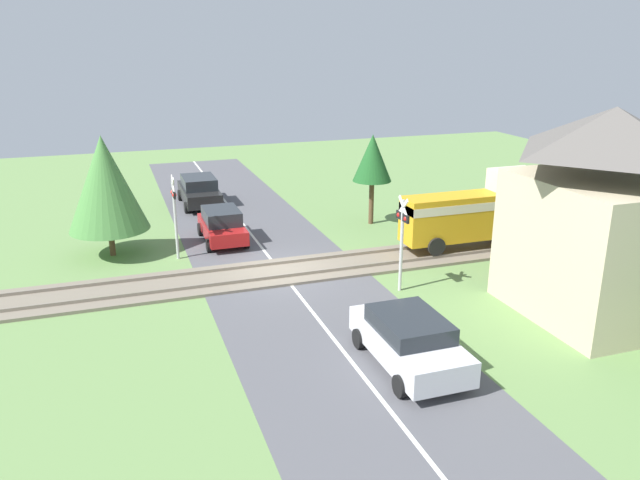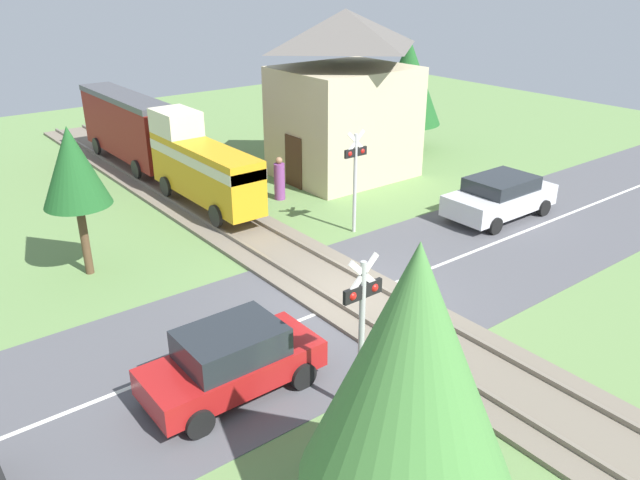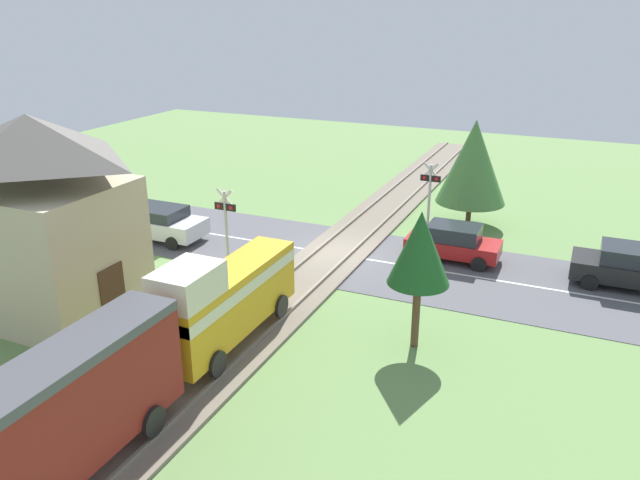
{
  "view_description": "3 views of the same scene",
  "coord_description": "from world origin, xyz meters",
  "views": [
    {
      "loc": [
        21.92,
        -5.95,
        8.79
      ],
      "look_at": [
        0.0,
        1.58,
        1.2
      ],
      "focal_mm": 35.0,
      "sensor_mm": 36.0,
      "label": 1
    },
    {
      "loc": [
        -9.9,
        -11.14,
        8.28
      ],
      "look_at": [
        0.0,
        1.58,
        1.2
      ],
      "focal_mm": 35.0,
      "sensor_mm": 36.0,
      "label": 2
    },
    {
      "loc": [
        -9.34,
        22.72,
        9.91
      ],
      "look_at": [
        0.0,
        1.58,
        1.2
      ],
      "focal_mm": 35.0,
      "sensor_mm": 36.0,
      "label": 3
    }
  ],
  "objects": [
    {
      "name": "tree_roadside_hedge",
      "position": [
        -5.16,
        6.01,
        3.23
      ],
      "size": [
        1.87,
        1.87,
        4.39
      ],
      "color": "brown",
      "rests_on": "ground_plane"
    },
    {
      "name": "ground_plane",
      "position": [
        0.0,
        0.0,
        0.0
      ],
      "size": [
        60.0,
        60.0,
        0.0
      ],
      "primitive_type": "plane",
      "color": "#66894C"
    },
    {
      "name": "car_behind_queue",
      "position": [
        -11.38,
        -1.44,
        0.82
      ],
      "size": [
        4.31,
        2.01,
        1.58
      ],
      "color": "black",
      "rests_on": "ground_plane"
    },
    {
      "name": "tree_beyond_track",
      "position": [
        -4.38,
        -6.16,
        3.09
      ],
      "size": [
        3.26,
        3.26,
        5.05
      ],
      "color": "brown",
      "rests_on": "ground_plane"
    },
    {
      "name": "road_surface",
      "position": [
        0.0,
        0.0,
        0.01
      ],
      "size": [
        48.0,
        6.4,
        0.02
      ],
      "color": "#515156",
      "rests_on": "ground_plane"
    },
    {
      "name": "train",
      "position": [
        0.0,
        12.28,
        1.86
      ],
      "size": [
        1.58,
        13.65,
        3.18
      ],
      "color": "gold",
      "rests_on": "track_bed"
    },
    {
      "name": "pedestrian_by_station",
      "position": [
        2.89,
        7.83,
        0.77
      ],
      "size": [
        0.42,
        0.42,
        1.68
      ],
      "color": "#7F3D84",
      "rests_on": "ground_plane"
    },
    {
      "name": "car_far_side",
      "position": [
        8.02,
        1.44,
        0.8
      ],
      "size": [
        4.28,
        2.04,
        1.5
      ],
      "color": "silver",
      "rests_on": "ground_plane"
    },
    {
      "name": "crossing_signal_east_approach",
      "position": [
        3.03,
        3.6,
        2.22
      ],
      "size": [
        0.9,
        0.18,
        3.5
      ],
      "color": "#B7B7B7",
      "rests_on": "ground_plane"
    },
    {
      "name": "station_building",
      "position": [
        6.82,
        8.72,
        3.31
      ],
      "size": [
        5.62,
        4.74,
        6.78
      ],
      "color": "#C6B793",
      "rests_on": "ground_plane"
    },
    {
      "name": "car_near_crossing",
      "position": [
        -4.67,
        -1.44,
        0.78
      ],
      "size": [
        3.78,
        1.82,
        1.51
      ],
      "color": "#A81919",
      "rests_on": "ground_plane"
    },
    {
      "name": "track_bed",
      "position": [
        0.0,
        0.0,
        0.07
      ],
      "size": [
        2.8,
        48.0,
        0.24
      ],
      "color": "#756B5B",
      "rests_on": "ground_plane"
    },
    {
      "name": "crossing_signal_west_approach",
      "position": [
        -3.03,
        -3.6,
        2.22
      ],
      "size": [
        0.9,
        0.18,
        3.5
      ],
      "color": "#B7B7B7",
      "rests_on": "ground_plane"
    }
  ]
}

